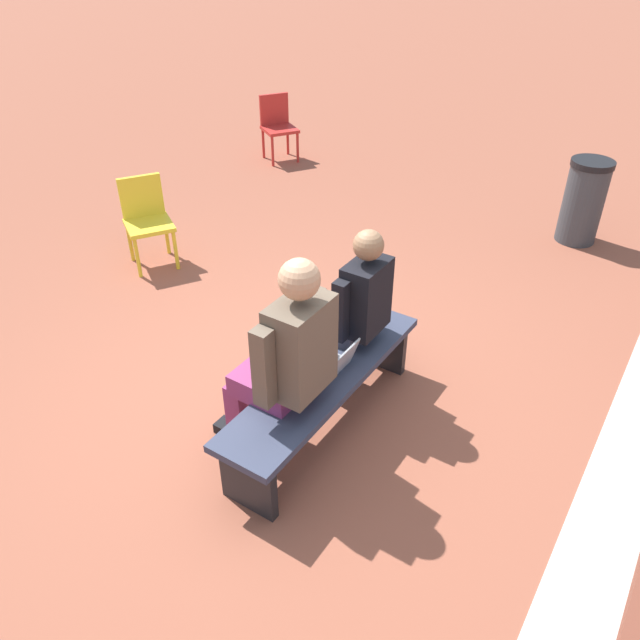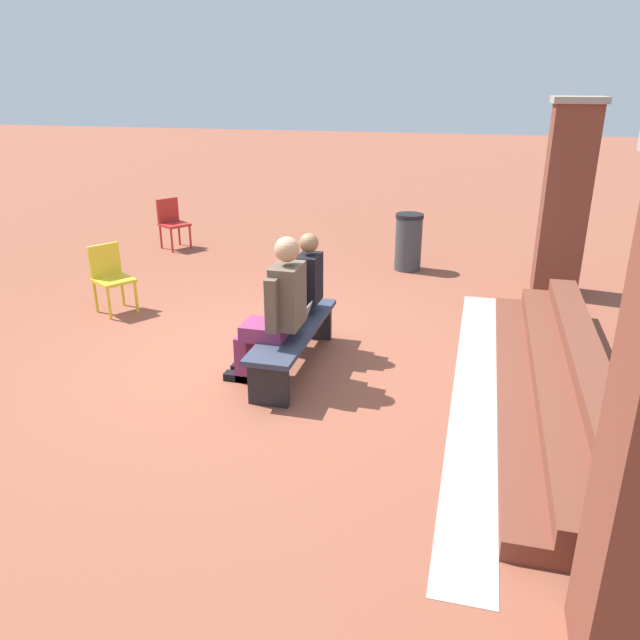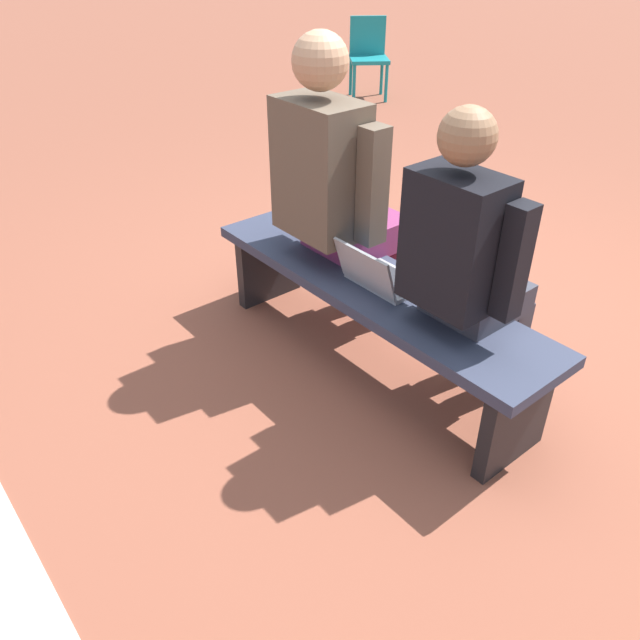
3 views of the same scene
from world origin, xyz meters
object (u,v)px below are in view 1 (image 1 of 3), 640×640
object	(u,v)px
laptop	(331,364)
person_student	(352,308)
person_adult	(285,357)
litter_bin	(583,201)
plastic_chair_mid_courtyard	(277,123)
plastic_chair_by_pillar	(146,216)
bench	(324,386)

from	to	relation	value
laptop	person_student	bearing A→B (deg)	-168.70
person_adult	litter_bin	xyz separation A→B (m)	(-4.11, 0.74, -0.32)
litter_bin	person_adult	bearing A→B (deg)	-10.25
person_student	plastic_chair_mid_courtyard	world-z (taller)	person_student
laptop	plastic_chair_mid_courtyard	distance (m)	5.31
plastic_chair_by_pillar	laptop	bearing A→B (deg)	70.09
bench	plastic_chair_mid_courtyard	bearing A→B (deg)	-140.19
bench	plastic_chair_by_pillar	distance (m)	2.88
bench	litter_bin	bearing A→B (deg)	169.99
laptop	plastic_chair_by_pillar	xyz separation A→B (m)	(-0.98, -2.70, -0.02)
laptop	person_adult	bearing A→B (deg)	-13.06
person_student	bench	bearing A→B (deg)	8.41
person_student	plastic_chair_mid_courtyard	distance (m)	4.97
person_adult	bench	bearing A→B (deg)	166.89
bench	plastic_chair_mid_courtyard	world-z (taller)	plastic_chair_mid_courtyard
bench	litter_bin	distance (m)	3.86
person_student	litter_bin	bearing A→B (deg)	167.66
plastic_chair_by_pillar	plastic_chair_mid_courtyard	world-z (taller)	same
bench	litter_bin	world-z (taller)	litter_bin
person_student	plastic_chair_mid_courtyard	bearing A→B (deg)	-137.54
plastic_chair_mid_courtyard	bench	bearing A→B (deg)	39.81
laptop	plastic_chair_by_pillar	world-z (taller)	plastic_chair_by_pillar
person_student	laptop	xyz separation A→B (m)	(0.38, 0.08, -0.20)
person_student	person_adult	xyz separation A→B (m)	(0.75, -0.01, 0.06)
bench	plastic_chair_by_pillar	xyz separation A→B (m)	(-1.03, -2.69, 0.13)
plastic_chair_mid_courtyard	plastic_chair_by_pillar	bearing A→B (deg)	13.41
person_adult	laptop	world-z (taller)	person_adult
person_student	plastic_chair_by_pillar	distance (m)	2.70
plastic_chair_by_pillar	litter_bin	bearing A→B (deg)	129.48
person_adult	laptop	distance (m)	0.45
bench	person_student	size ratio (longest dim) A/B	1.39
person_student	laptop	distance (m)	0.44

